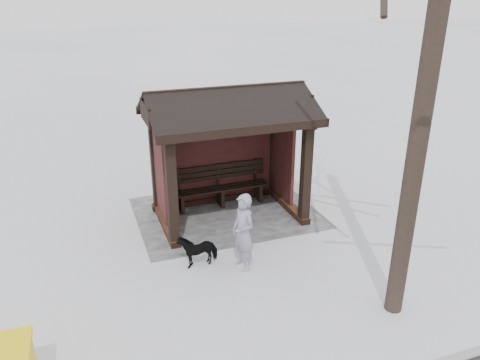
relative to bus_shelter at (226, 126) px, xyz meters
The scene contains 5 objects.
ground 2.17m from the bus_shelter, 90.00° to the left, with size 120.00×120.00×0.00m, color silver.
trampled_patch 2.16m from the bus_shelter, 90.00° to the right, with size 4.20×3.20×0.02m, color gray.
bus_shelter is the anchor object (origin of this frame).
pedestrian 2.74m from the bus_shelter, 79.19° to the left, with size 0.56×0.37×1.53m, color #918AA2.
dog 2.90m from the bus_shelter, 56.94° to the left, with size 0.34×0.75×0.64m, color black.
Camera 1 is at (3.15, 9.40, 5.02)m, focal length 35.00 mm.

